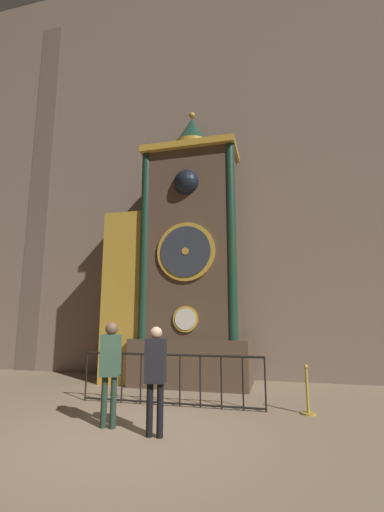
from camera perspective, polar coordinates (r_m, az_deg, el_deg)
The scene contains 7 objects.
ground_plane at distance 6.31m, azimuth -10.52°, elevation -27.53°, with size 28.00×28.00×0.00m, color #847056.
cathedral_back_wall at distance 13.00m, azimuth 1.28°, elevation 17.54°, with size 24.00×0.32×15.91m.
clock_tower at distance 10.38m, azimuth -2.11°, elevation -1.41°, with size 4.34×1.83×8.50m.
railing_fence at distance 8.00m, azimuth -3.69°, elevation -19.48°, with size 4.15×0.05×1.10m.
visitor_near at distance 6.59m, azimuth -13.47°, elevation -16.91°, with size 0.38×0.29×1.80m.
visitor_far at distance 6.01m, azimuth -6.09°, elevation -18.29°, with size 0.37×0.26×1.74m.
stanchion_post at distance 7.76m, azimuth 18.72°, elevation -21.53°, with size 0.28×0.28×0.96m.
Camera 1 is at (2.42, -5.51, 1.90)m, focal length 24.00 mm.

